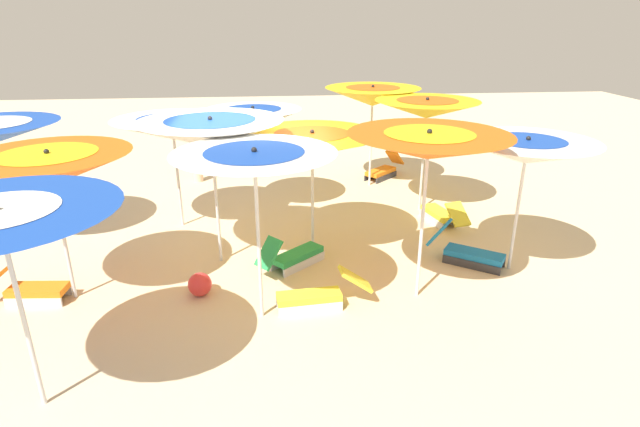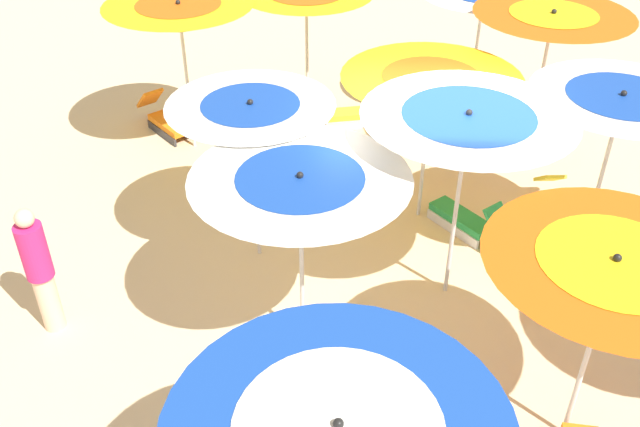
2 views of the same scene
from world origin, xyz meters
TOP-DOWN VIEW (x-y plane):
  - ground at (0.00, 0.00)m, footprint 36.80×36.80m
  - beach_umbrella_0 at (1.04, 4.07)m, footprint 2.09×2.09m
  - beach_umbrella_1 at (-1.74, 3.35)m, footprint 2.09×2.09m
  - beach_umbrella_2 at (-3.54, 2.61)m, footprint 2.21×2.21m
  - beach_umbrella_3 at (1.74, 2.31)m, footprint 2.19×2.19m
  - beach_umbrella_4 at (0.03, 0.91)m, footprint 2.29×2.29m
  - beach_umbrella_5 at (-2.09, -0.11)m, footprint 1.96×1.96m
  - beach_umbrella_6 at (2.06, 0.02)m, footprint 2.06×2.06m
  - beach_umbrella_7 at (0.29, -0.68)m, footprint 2.27×2.27m
  - beach_umbrella_8 at (-1.39, -1.58)m, footprint 2.20×2.20m
  - beach_umbrella_10 at (1.28, -2.74)m, footprint 2.18×2.18m
  - lounger_0 at (0.65, 0.52)m, footprint 1.09×1.18m
  - lounger_1 at (-0.92, 3.57)m, footprint 1.34×0.65m
  - lounger_2 at (0.80, 3.44)m, footprint 1.03×1.24m
  - lounger_4 at (1.93, 0.81)m, footprint 0.44×1.38m
  - lounger_5 at (-4.09, 3.08)m, footprint 1.16×1.19m
  - beachgoer_0 at (-4.26, -1.61)m, footprint 0.30×0.30m
  - beach_ball at (1.41, -0.89)m, footprint 0.35×0.35m

SIDE VIEW (x-z plane):
  - ground at x=0.00m, z-range -0.04..0.00m
  - beach_ball at x=1.41m, z-range 0.00..0.35m
  - lounger_4 at x=1.93m, z-range -0.09..0.49m
  - lounger_1 at x=-0.92m, z-range -0.08..0.50m
  - lounger_0 at x=0.65m, z-range -0.12..0.54m
  - lounger_5 at x=-4.09m, z-range -0.10..0.52m
  - lounger_2 at x=0.80m, z-range -0.13..0.56m
  - beachgoer_0 at x=-4.26m, z-range 0.03..1.67m
  - beach_umbrella_4 at x=0.03m, z-range 0.84..3.01m
  - beach_umbrella_8 at x=-1.39m, z-range 0.84..3.03m
  - beach_umbrella_5 at x=-2.09m, z-range 0.83..3.05m
  - beach_umbrella_10 at x=1.28m, z-range 0.85..3.10m
  - beach_umbrella_0 at x=1.04m, z-range 0.87..3.09m
  - beach_umbrella_2 at x=-3.54m, z-range 0.94..3.36m
  - beach_umbrella_1 at x=-1.74m, z-range 0.96..3.35m
  - beach_umbrella_6 at x=2.06m, z-range 0.98..3.38m
  - beach_umbrella_7 at x=0.29m, z-range 0.96..3.43m
  - beach_umbrella_3 at x=1.74m, z-range 1.02..3.53m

